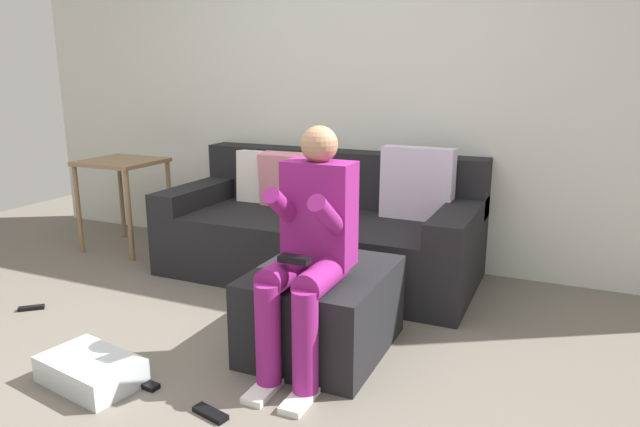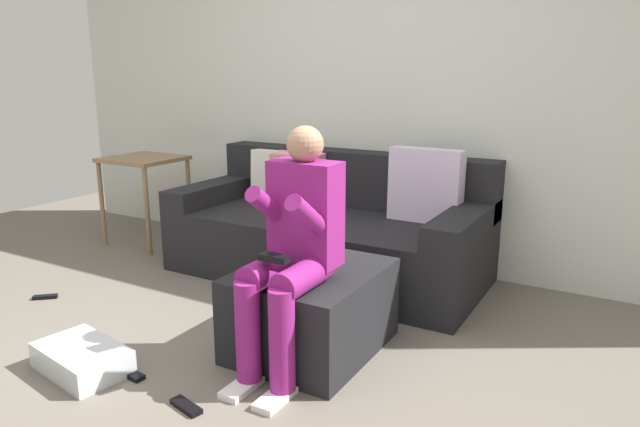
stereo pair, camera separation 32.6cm
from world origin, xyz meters
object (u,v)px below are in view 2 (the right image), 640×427
object	(u,v)px
person_seated	(292,246)
storage_bin	(82,359)
remote_near_ottoman	(186,406)
side_table	(144,171)
ottoman	(312,309)
remote_under_side_table	(45,297)
couch_sectional	(331,229)
remote_by_storage_bin	(131,374)

from	to	relation	value
person_seated	storage_bin	bearing A→B (deg)	-148.33
storage_bin	remote_near_ottoman	distance (m)	0.65
person_seated	side_table	xyz separation A→B (m)	(-2.17, 1.16, -0.01)
ottoman	person_seated	distance (m)	0.46
side_table	remote_under_side_table	distance (m)	1.39
couch_sectional	remote_under_side_table	bearing A→B (deg)	-134.79
ottoman	remote_under_side_table	xyz separation A→B (m)	(-1.79, -0.27, -0.20)
storage_bin	remote_under_side_table	size ratio (longest dim) A/B	3.22
storage_bin	remote_by_storage_bin	size ratio (longest dim) A/B	2.99
person_seated	remote_near_ottoman	xyz separation A→B (m)	(-0.21, -0.52, -0.60)
remote_under_side_table	storage_bin	bearing A→B (deg)	-67.81
remote_under_side_table	remote_near_ottoman	bearing A→B (deg)	-57.83
ottoman	side_table	xyz separation A→B (m)	(-2.14, 0.94, 0.39)
person_seated	storage_bin	world-z (taller)	person_seated
storage_bin	remote_by_storage_bin	xyz separation A→B (m)	(0.24, 0.07, -0.05)
remote_near_ottoman	ottoman	bearing A→B (deg)	89.56
side_table	remote_near_ottoman	xyz separation A→B (m)	(1.96, -1.68, -0.59)
remote_by_storage_bin	person_seated	bearing A→B (deg)	42.67
remote_by_storage_bin	couch_sectional	bearing A→B (deg)	92.48
person_seated	remote_under_side_table	xyz separation A→B (m)	(-1.82, -0.05, -0.60)
ottoman	person_seated	world-z (taller)	person_seated
remote_near_ottoman	remote_under_side_table	xyz separation A→B (m)	(-1.61, 0.47, 0.00)
remote_near_ottoman	person_seated	bearing A→B (deg)	81.62
storage_bin	remote_under_side_table	world-z (taller)	storage_bin
couch_sectional	side_table	size ratio (longest dim) A/B	2.97
remote_near_ottoman	remote_by_storage_bin	size ratio (longest dim) A/B	1.08
remote_near_ottoman	remote_by_storage_bin	world-z (taller)	same
side_table	remote_near_ottoman	world-z (taller)	side_table
couch_sectional	remote_by_storage_bin	world-z (taller)	couch_sectional
ottoman	remote_near_ottoman	world-z (taller)	ottoman
person_seated	couch_sectional	bearing A→B (deg)	111.26
couch_sectional	person_seated	bearing A→B (deg)	-68.74
ottoman	couch_sectional	bearing A→B (deg)	113.89
ottoman	remote_near_ottoman	distance (m)	0.79
remote_under_side_table	ottoman	bearing A→B (deg)	-33.05
couch_sectional	remote_near_ottoman	distance (m)	1.85
ottoman	side_table	bearing A→B (deg)	156.29
ottoman	person_seated	size ratio (longest dim) A/B	0.67
person_seated	remote_near_ottoman	world-z (taller)	person_seated
side_table	person_seated	bearing A→B (deg)	-28.09
side_table	remote_by_storage_bin	distance (m)	2.31
remote_near_ottoman	couch_sectional	bearing A→B (deg)	112.49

